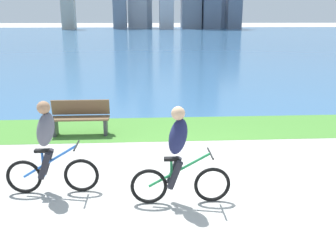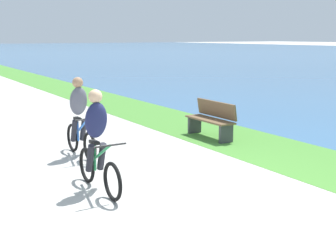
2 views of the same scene
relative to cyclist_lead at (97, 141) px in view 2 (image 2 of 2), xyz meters
name	(u,v)px [view 2 (image 2 of 2)]	position (x,y,z in m)	size (l,w,h in m)	color
ground_plane	(187,187)	(0.60, 1.34, -0.83)	(300.00, 300.00, 0.00)	#B2AFA8
grass_strip_bayside	(311,161)	(0.60, 4.32, -0.83)	(120.00, 2.30, 0.01)	#478433
cyclist_lead	(97,141)	(0.00, 0.00, 0.00)	(1.66, 0.52, 1.65)	black
cyclist_trailing	(79,117)	(-2.20, 0.52, 0.00)	(1.60, 0.52, 1.65)	black
bench_near_path	(212,120)	(-2.21, 3.93, -0.38)	(1.50, 0.47, 0.90)	brown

